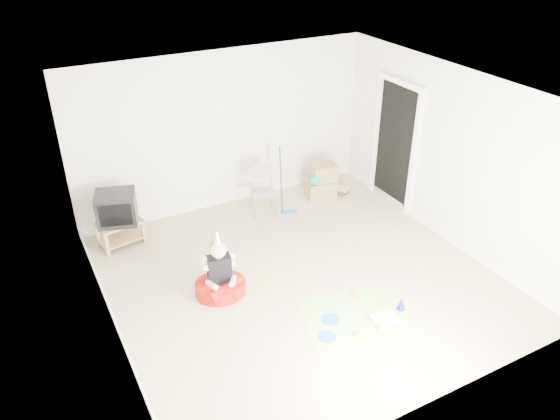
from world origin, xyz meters
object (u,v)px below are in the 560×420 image
crt_tv (116,208)px  folding_chair (263,192)px  seated_woman (220,281)px  cardboard_boxes (322,182)px  birthday_cake (385,320)px  tv_stand (120,231)px

crt_tv → folding_chair: bearing=12.7°
seated_woman → crt_tv: bearing=115.6°
cardboard_boxes → birthday_cake: bearing=-108.2°
crt_tv → seated_woman: size_ratio=0.58×
folding_chair → cardboard_boxes: size_ratio=1.36×
crt_tv → seated_woman: 2.04m
cardboard_boxes → crt_tv: bearing=178.3°
cardboard_boxes → birthday_cake: (-1.04, -3.18, -0.25)m
folding_chair → birthday_cake: bearing=-87.8°
birthday_cake → seated_woman: bearing=136.4°
folding_chair → seated_woman: seated_woman is taller
tv_stand → birthday_cake: 4.08m
seated_woman → birthday_cake: size_ratio=3.02×
crt_tv → cardboard_boxes: size_ratio=0.91×
tv_stand → folding_chair: 2.31m
crt_tv → cardboard_boxes: crt_tv is taller
crt_tv → birthday_cake: bearing=-37.0°
tv_stand → crt_tv: bearing=116.6°
folding_chair → seated_woman: bearing=-131.4°
birthday_cake → folding_chair: bearing=92.2°
tv_stand → birthday_cake: tv_stand is taller
tv_stand → seated_woman: (0.86, -1.80, -0.03)m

